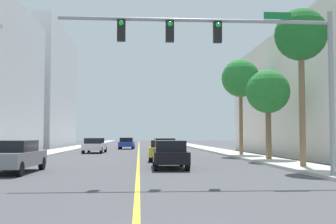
# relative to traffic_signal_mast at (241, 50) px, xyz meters

# --- Properties ---
(ground) EXTENTS (192.00, 192.00, 0.00)m
(ground) POSITION_rel_traffic_signal_mast_xyz_m (-4.00, 30.85, -5.03)
(ground) COLOR #47474C
(sidewalk_left) EXTENTS (2.55, 168.00, 0.15)m
(sidewalk_left) POSITION_rel_traffic_signal_mast_xyz_m (-12.52, 30.85, -4.95)
(sidewalk_left) COLOR beige
(sidewalk_left) RESTS_ON ground
(sidewalk_right) EXTENTS (2.55, 168.00, 0.15)m
(sidewalk_right) POSITION_rel_traffic_signal_mast_xyz_m (4.52, 30.85, -4.95)
(sidewalk_right) COLOR beige
(sidewalk_right) RESTS_ON ground
(lane_marking_center) EXTENTS (0.16, 144.00, 0.01)m
(lane_marking_center) POSITION_rel_traffic_signal_mast_xyz_m (-4.00, 30.85, -5.02)
(lane_marking_center) COLOR yellow
(lane_marking_center) RESTS_ON ground
(building_left_far) EXTENTS (13.70, 22.49, 17.77)m
(building_left_far) POSITION_rel_traffic_signal_mast_xyz_m (-22.12, 49.08, 3.86)
(building_left_far) COLOR silver
(building_left_far) RESTS_ON ground
(traffic_signal_mast) EXTENTS (10.81, 0.36, 6.49)m
(traffic_signal_mast) POSITION_rel_traffic_signal_mast_xyz_m (0.00, 0.00, 0.00)
(traffic_signal_mast) COLOR gray
(traffic_signal_mast) RESTS_ON sidewalk_right
(palm_near) EXTENTS (2.67, 2.67, 8.06)m
(palm_near) POSITION_rel_traffic_signal_mast_xyz_m (4.31, 4.67, 1.74)
(palm_near) COLOR brown
(palm_near) RESTS_ON sidewalk_right
(palm_mid) EXTENTS (2.95, 2.95, 6.00)m
(palm_mid) POSITION_rel_traffic_signal_mast_xyz_m (4.74, 11.62, -0.41)
(palm_mid) COLOR brown
(palm_mid) RESTS_ON sidewalk_right
(palm_far) EXTENTS (3.19, 3.19, 7.99)m
(palm_far) POSITION_rel_traffic_signal_mast_xyz_m (4.59, 18.57, 1.45)
(palm_far) COLOR brown
(palm_far) RESTS_ON sidewalk_right
(car_yellow) EXTENTS (2.11, 3.94, 1.38)m
(car_yellow) POSITION_rel_traffic_signal_mast_xyz_m (-2.29, 11.99, -4.30)
(car_yellow) COLOR gold
(car_yellow) RESTS_ON ground
(car_blue) EXTENTS (1.99, 3.90, 1.43)m
(car_blue) POSITION_rel_traffic_signal_mast_xyz_m (-5.51, 36.71, -4.29)
(car_blue) COLOR #1E389E
(car_blue) RESTS_ON ground
(car_black) EXTENTS (1.79, 4.37, 1.44)m
(car_black) POSITION_rel_traffic_signal_mast_xyz_m (-2.37, 5.62, -4.29)
(car_black) COLOR black
(car_black) RESTS_ON ground
(car_red) EXTENTS (1.87, 4.25, 1.47)m
(car_red) POSITION_rel_traffic_signal_mast_xyz_m (-1.91, 18.00, -4.27)
(car_red) COLOR red
(car_red) RESTS_ON ground
(car_white) EXTENTS (2.03, 4.62, 1.45)m
(car_white) POSITION_rel_traffic_signal_mast_xyz_m (-8.26, 25.08, -4.27)
(car_white) COLOR white
(car_white) RESTS_ON ground
(car_gray) EXTENTS (2.08, 4.65, 1.48)m
(car_gray) POSITION_rel_traffic_signal_mast_xyz_m (-9.68, 3.50, -4.25)
(car_gray) COLOR slate
(car_gray) RESTS_ON ground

